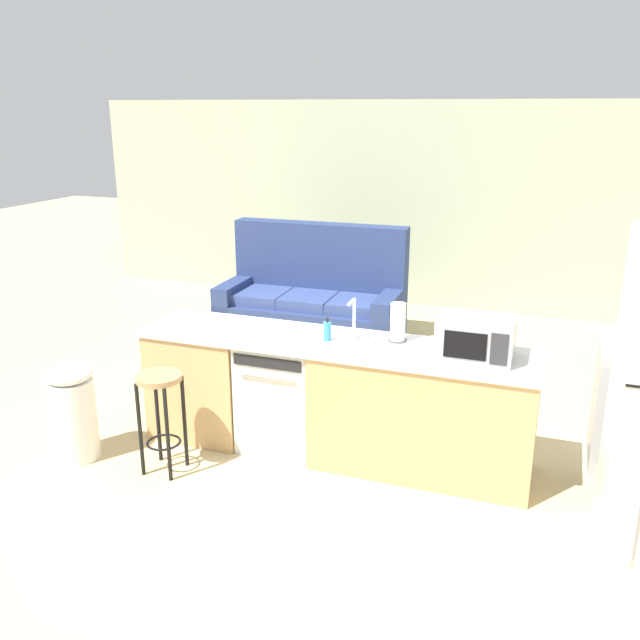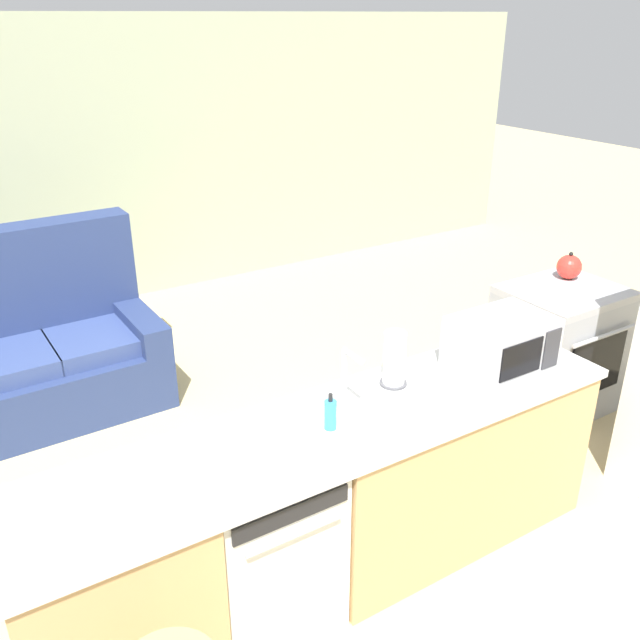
% 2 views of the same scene
% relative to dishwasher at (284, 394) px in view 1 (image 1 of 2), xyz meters
% --- Properties ---
extents(ground_plane, '(24.00, 24.00, 0.00)m').
position_rel_dishwasher_xyz_m(ground_plane, '(0.25, 0.00, -0.42)').
color(ground_plane, tan).
extents(wall_back, '(10.00, 0.06, 2.60)m').
position_rel_dishwasher_xyz_m(wall_back, '(0.55, 4.20, 0.88)').
color(wall_back, '#A8B293').
rests_on(wall_back, ground_plane).
extents(kitchen_counter, '(2.94, 0.66, 0.90)m').
position_rel_dishwasher_xyz_m(kitchen_counter, '(0.49, 0.00, -0.00)').
color(kitchen_counter, tan).
rests_on(kitchen_counter, ground_plane).
extents(dishwasher, '(0.58, 0.61, 0.84)m').
position_rel_dishwasher_xyz_m(dishwasher, '(0.00, 0.00, 0.00)').
color(dishwasher, white).
rests_on(dishwasher, ground_plane).
extents(microwave, '(0.50, 0.37, 0.28)m').
position_rel_dishwasher_xyz_m(microwave, '(1.41, -0.00, 0.62)').
color(microwave, '#B7B7BC').
rests_on(microwave, kitchen_counter).
extents(sink_faucet, '(0.07, 0.17, 0.30)m').
position_rel_dishwasher_xyz_m(sink_faucet, '(0.52, 0.10, 0.61)').
color(sink_faucet, silver).
rests_on(sink_faucet, kitchen_counter).
extents(paper_towel_roll, '(0.14, 0.14, 0.28)m').
position_rel_dishwasher_xyz_m(paper_towel_roll, '(0.84, 0.15, 0.62)').
color(paper_towel_roll, '#4C4C51').
rests_on(paper_towel_roll, kitchen_counter).
extents(soap_bottle, '(0.06, 0.06, 0.18)m').
position_rel_dishwasher_xyz_m(soap_bottle, '(0.36, -0.02, 0.55)').
color(soap_bottle, '#338CCC').
rests_on(soap_bottle, kitchen_counter).
extents(bar_stool, '(0.32, 0.32, 0.74)m').
position_rel_dishwasher_xyz_m(bar_stool, '(-0.65, -0.67, 0.11)').
color(bar_stool, tan).
rests_on(bar_stool, ground_plane).
extents(trash_bin, '(0.35, 0.35, 0.74)m').
position_rel_dishwasher_xyz_m(trash_bin, '(-1.38, -0.73, -0.04)').
color(trash_bin, white).
rests_on(trash_bin, ground_plane).
extents(couch, '(2.02, 0.94, 1.27)m').
position_rel_dishwasher_xyz_m(couch, '(-0.68, 2.48, -0.03)').
color(couch, navy).
rests_on(couch, ground_plane).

